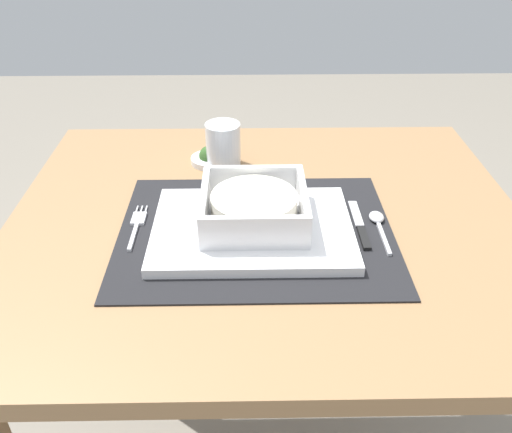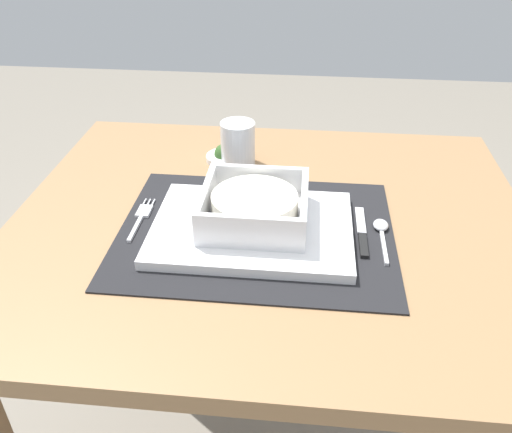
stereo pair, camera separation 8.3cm
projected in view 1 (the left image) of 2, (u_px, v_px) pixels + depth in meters
The scene contains 10 objects.
dining_table at pixel (266, 272), 0.95m from camera, with size 0.86×0.73×0.74m.
placemat at pixel (256, 231), 0.85m from camera, with size 0.43×0.34×0.00m, color black.
serving_plate at pixel (253, 228), 0.84m from camera, with size 0.31×0.23×0.02m, color white.
porridge_bowl at pixel (254, 207), 0.83m from camera, with size 0.16×0.16×0.06m.
fork at pixel (137, 223), 0.86m from camera, with size 0.02×0.13×0.00m.
spoon at pixel (378, 221), 0.86m from camera, with size 0.02×0.11×0.01m.
butter_knife at pixel (360, 228), 0.85m from camera, with size 0.01×0.13×0.01m.
bread_knife at pixel (347, 227), 0.85m from camera, with size 0.01×0.13×0.01m.
drinking_glass at pixel (223, 146), 1.02m from camera, with size 0.07×0.07×0.09m.
condiment_saucer at pixel (209, 158), 1.05m from camera, with size 0.07×0.07×0.04m.
Camera 1 is at (-0.03, -0.74, 1.23)m, focal length 37.40 mm.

